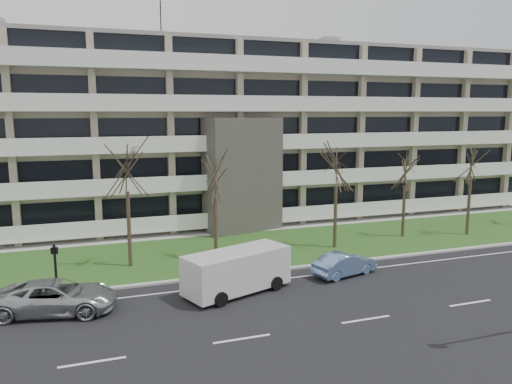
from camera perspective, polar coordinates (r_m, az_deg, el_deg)
name	(u,v)px	position (r m, az deg, el deg)	size (l,w,h in m)	color
ground	(366,319)	(24.24, 12.44, -14.04)	(160.00, 160.00, 0.00)	black
grass_verge	(267,247)	(35.29, 1.24, -6.34)	(90.00, 10.00, 0.06)	#2C4A18
curb	(296,268)	(30.85, 4.54, -8.61)	(90.00, 0.35, 0.12)	#B2B2AD
sidewalk	(243,230)	(40.32, -1.52, -4.35)	(90.00, 2.00, 0.08)	#B2B2AD
lane_edge_line	(306,276)	(29.57, 5.73, -9.53)	(90.00, 0.12, 0.01)	white
apartment_building	(219,132)	(45.78, -4.20, 6.83)	(60.50, 15.10, 18.75)	tan
silver_pickup	(56,297)	(25.96, -21.88, -11.06)	(2.59, 5.61, 1.56)	#AFB1B6
blue_sedan	(344,264)	(29.85, 10.08, -8.12)	(1.41, 4.06, 1.34)	#7A9DD3
white_van	(238,267)	(26.60, -2.05, -8.61)	(6.16, 3.97, 2.24)	silver
pedestrian_signal	(55,266)	(26.67, -21.94, -7.88)	(0.35, 0.31, 3.06)	black
tree_2	(126,161)	(30.81, -14.61, 3.40)	(4.19, 4.19, 8.39)	#382B21
tree_3	(215,172)	(31.32, -4.72, 2.32)	(3.69, 3.69, 7.39)	#382B21
tree_4	(337,162)	(34.59, 9.20, 3.35)	(3.88, 3.88, 7.75)	#382B21
tree_5	(406,166)	(38.95, 16.74, 2.87)	(3.51, 3.51, 7.01)	#382B21
tree_6	(472,157)	(41.22, 23.46, 3.67)	(3.89, 3.89, 7.79)	#382B21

